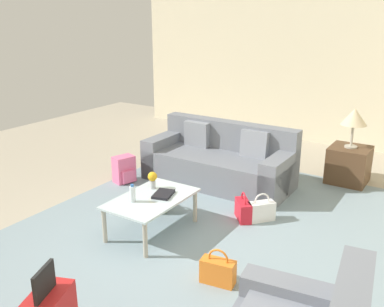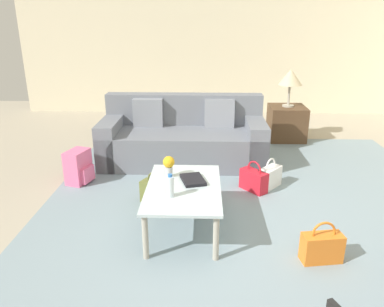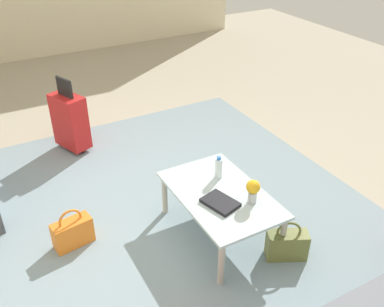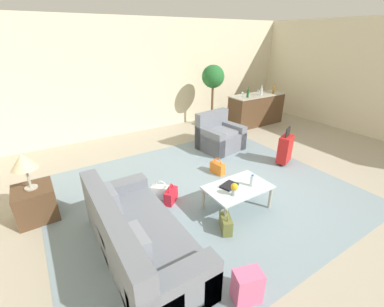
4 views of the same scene
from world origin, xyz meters
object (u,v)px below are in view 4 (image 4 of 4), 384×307
at_px(armchair, 219,137).
at_px(backpack_pink, 247,286).
at_px(bar_console, 256,109).
at_px(suitcase_red, 285,149).
at_px(handbag_olive, 226,223).
at_px(couch, 135,239).
at_px(wine_glass_right_of_centre, 272,89).
at_px(flower_vase, 234,188).
at_px(handbag_red, 171,196).
at_px(coffee_table, 238,189).
at_px(table_lamp, 23,162).
at_px(wine_glass_left_of_centre, 258,91).
at_px(water_bottle, 252,181).
at_px(coffee_table_book, 229,186).
at_px(side_table, 36,203).
at_px(handbag_orange, 217,168).
at_px(wine_bottle_amber, 273,90).
at_px(potted_ficus, 213,84).
at_px(wine_glass_leftmost, 242,93).
at_px(wine_bottle_green, 248,93).
at_px(wine_bottle_clear, 261,91).
at_px(handbag_white, 161,192).

height_order(armchair, backpack_pink, armchair).
distance_m(bar_console, suitcase_red, 2.83).
height_order(bar_console, handbag_olive, bar_console).
height_order(couch, bar_console, bar_console).
bearing_deg(wine_glass_right_of_centre, flower_vase, -143.35).
height_order(handbag_red, handbag_olive, same).
xyz_separation_m(coffee_table, flower_vase, (-0.22, -0.15, 0.18)).
height_order(table_lamp, bar_console, table_lamp).
bearing_deg(wine_glass_left_of_centre, flower_vase, -138.97).
height_order(water_bottle, coffee_table_book, water_bottle).
relative_size(water_bottle, side_table, 0.36).
height_order(armchair, handbag_orange, armchair).
bearing_deg(wine_bottle_amber, potted_ficus, 158.55).
xyz_separation_m(wine_glass_right_of_centre, wine_bottle_amber, (-0.09, -0.12, 0.01)).
distance_m(armchair, table_lamp, 4.20).
bearing_deg(handbag_red, water_bottle, -39.11).
relative_size(table_lamp, wine_glass_leftmost, 3.76).
relative_size(water_bottle, wine_bottle_green, 0.68).
relative_size(couch, wine_bottle_clear, 7.16).
bearing_deg(suitcase_red, wine_glass_leftmost, 70.25).
distance_m(water_bottle, handbag_olive, 0.83).
xyz_separation_m(flower_vase, bar_console, (3.72, 3.25, -0.06)).
bearing_deg(backpack_pink, coffee_table, 52.30).
distance_m(coffee_table_book, flower_vase, 0.27).
distance_m(armchair, backpack_pink, 4.15).
xyz_separation_m(table_lamp, wine_bottle_clear, (6.31, 1.47, 0.09)).
bearing_deg(wine_glass_leftmost, backpack_pink, -131.31).
height_order(side_table, suitcase_red, suitcase_red).
height_order(water_bottle, wine_bottle_green, wine_bottle_green).
bearing_deg(table_lamp, side_table, 0.00).
bearing_deg(water_bottle, couch, 180.00).
bearing_deg(armchair, suitcase_red, -64.26).
distance_m(side_table, handbag_olive, 2.94).
xyz_separation_m(wine_bottle_clear, handbag_orange, (-3.05, -1.85, -0.94)).
bearing_deg(handbag_white, handbag_red, -63.93).
relative_size(wine_bottle_amber, suitcase_red, 0.35).
distance_m(armchair, water_bottle, 2.53).
distance_m(coffee_table, wine_bottle_clear, 4.66).
bearing_deg(couch, bar_console, 31.15).
bearing_deg(coffee_table, wine_glass_leftmost, 47.29).
relative_size(wine_bottle_green, handbag_red, 0.84).
bearing_deg(handbag_white, side_table, 163.29).
height_order(coffee_table_book, bar_console, bar_console).
bearing_deg(handbag_white, wine_bottle_amber, 22.18).
relative_size(flower_vase, handbag_olive, 0.57).
bearing_deg(backpack_pink, coffee_table_book, 57.38).
bearing_deg(side_table, armchair, 9.33).
xyz_separation_m(wine_bottle_green, wine_bottle_amber, (1.10, 0.00, 0.00)).
relative_size(flower_vase, handbag_orange, 0.57).
distance_m(wine_bottle_green, wine_bottle_amber, 1.10).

